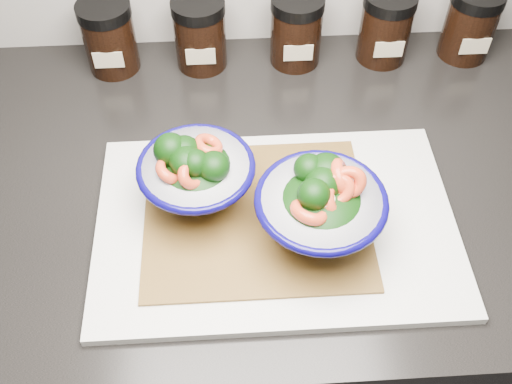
{
  "coord_description": "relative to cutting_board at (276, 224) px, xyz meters",
  "views": [
    {
      "loc": [
        -0.05,
        0.91,
        1.52
      ],
      "look_at": [
        -0.02,
        1.37,
        0.96
      ],
      "focal_mm": 42.0,
      "sensor_mm": 36.0,
      "label": 1
    }
  ],
  "objects": [
    {
      "name": "cabinet",
      "position": [
        -0.0,
        0.09,
        -0.48
      ],
      "size": [
        3.43,
        0.58,
        0.86
      ],
      "primitive_type": "cube",
      "color": "black",
      "rests_on": "ground"
    },
    {
      "name": "countertop",
      "position": [
        -0.0,
        0.09,
        -0.03
      ],
      "size": [
        3.5,
        0.6,
        0.04
      ],
      "primitive_type": "cube",
      "color": "black",
      "rests_on": "cabinet"
    },
    {
      "name": "cutting_board",
      "position": [
        0.0,
        0.0,
        0.0
      ],
      "size": [
        0.45,
        0.3,
        0.01
      ],
      "primitive_type": "cube",
      "color": "silver",
      "rests_on": "countertop"
    },
    {
      "name": "bamboo_mat",
      "position": [
        -0.02,
        0.01,
        0.01
      ],
      "size": [
        0.28,
        0.24,
        0.0
      ],
      "primitive_type": "cube",
      "color": "olive",
      "rests_on": "cutting_board"
    },
    {
      "name": "bowl_left",
      "position": [
        -0.1,
        0.04,
        0.06
      ],
      "size": [
        0.15,
        0.15,
        0.1
      ],
      "rotation": [
        0.0,
        0.0,
        -0.23
      ],
      "color": "white",
      "rests_on": "bamboo_mat"
    },
    {
      "name": "bowl_right",
      "position": [
        0.05,
        -0.02,
        0.06
      ],
      "size": [
        0.16,
        0.16,
        0.11
      ],
      "rotation": [
        0.0,
        0.0,
        0.2
      ],
      "color": "white",
      "rests_on": "bamboo_mat"
    },
    {
      "name": "spice_jar_a",
      "position": [
        -0.23,
        0.33,
        0.05
      ],
      "size": [
        0.08,
        0.08,
        0.11
      ],
      "color": "black",
      "rests_on": "countertop"
    },
    {
      "name": "spice_jar_b",
      "position": [
        -0.09,
        0.33,
        0.05
      ],
      "size": [
        0.08,
        0.08,
        0.11
      ],
      "color": "black",
      "rests_on": "countertop"
    },
    {
      "name": "spice_jar_c",
      "position": [
        0.06,
        0.33,
        0.05
      ],
      "size": [
        0.08,
        0.08,
        0.11
      ],
      "color": "black",
      "rests_on": "countertop"
    },
    {
      "name": "spice_jar_d",
      "position": [
        0.2,
        0.33,
        0.05
      ],
      "size": [
        0.08,
        0.08,
        0.11
      ],
      "color": "black",
      "rests_on": "countertop"
    },
    {
      "name": "spice_jar_e",
      "position": [
        0.33,
        0.33,
        0.05
      ],
      "size": [
        0.08,
        0.08,
        0.11
      ],
      "color": "black",
      "rests_on": "countertop"
    }
  ]
}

